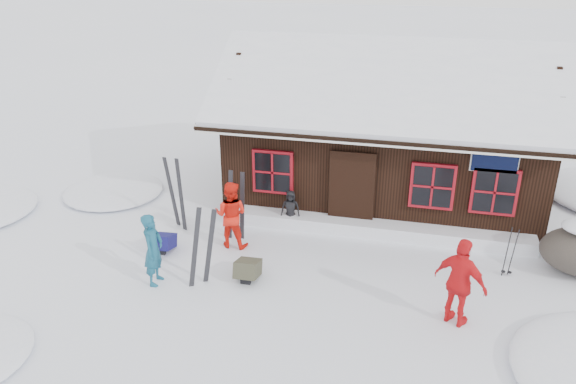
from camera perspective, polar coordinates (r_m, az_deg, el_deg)
name	(u,v)px	position (r m, az deg, el deg)	size (l,w,h in m)	color
ground	(294,274)	(12.35, 0.58, -8.35)	(120.00, 120.00, 0.00)	white
mountain_hut	(386,140)	(16.00, 9.91, 5.27)	(8.90, 6.09, 4.42)	black
snow_drift	(373,228)	(14.02, 8.65, -3.63)	(7.60, 0.60, 0.35)	white
snow_mounds	(378,242)	(13.75, 9.09, -5.07)	(20.60, 13.20, 0.48)	white
skier_teal	(153,249)	(12.00, -13.54, -5.69)	(0.58, 0.38, 1.60)	#16516A
skier_orange_left	(231,215)	(13.15, -5.82, -2.30)	(0.79, 0.62, 1.63)	red
skier_orange_right	(460,283)	(10.91, 17.10, -8.82)	(1.04, 0.43, 1.78)	red
skier_crouched	(290,209)	(14.11, 0.25, -1.72)	(0.48, 0.31, 0.98)	black
ski_pair_left	(202,248)	(11.75, -8.69, -5.62)	(0.64, 0.30, 1.81)	black
ski_pair_mid	(176,194)	(14.21, -11.28, -0.21)	(0.59, 0.27, 1.89)	black
ski_pair_right	(236,207)	(13.43, -5.29, -1.48)	(0.49, 0.07, 1.82)	black
ski_poles	(510,253)	(12.94, 21.62, -5.77)	(0.21, 0.10, 1.19)	black
backpack_blue	(164,244)	(13.47, -12.50, -5.23)	(0.45, 0.60, 0.33)	#151355
backpack_olive	(248,272)	(12.13, -4.09, -8.11)	(0.48, 0.64, 0.35)	#3E3D2C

